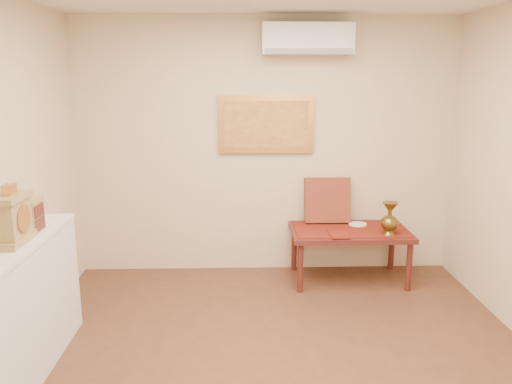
{
  "coord_description": "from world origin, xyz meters",
  "views": [
    {
      "loc": [
        -0.26,
        -3.0,
        2.07
      ],
      "look_at": [
        -0.14,
        1.15,
        1.12
      ],
      "focal_mm": 35.0,
      "sensor_mm": 36.0,
      "label": 1
    }
  ],
  "objects_px": {
    "wooden_chest": "(29,216)",
    "display_ledge": "(2,328)",
    "low_table": "(349,236)",
    "brass_urn_tall": "(390,215)",
    "mantel_clock": "(13,219)"
  },
  "relations": [
    {
      "from": "wooden_chest",
      "to": "display_ledge",
      "type": "bearing_deg",
      "value": -92.97
    },
    {
      "from": "wooden_chest",
      "to": "low_table",
      "type": "relative_size",
      "value": 0.2
    },
    {
      "from": "brass_urn_tall",
      "to": "mantel_clock",
      "type": "distance_m",
      "value": 3.34
    },
    {
      "from": "wooden_chest",
      "to": "mantel_clock",
      "type": "bearing_deg",
      "value": -88.92
    },
    {
      "from": "brass_urn_tall",
      "to": "display_ledge",
      "type": "relative_size",
      "value": 0.2
    },
    {
      "from": "wooden_chest",
      "to": "low_table",
      "type": "distance_m",
      "value": 3.04
    },
    {
      "from": "brass_urn_tall",
      "to": "wooden_chest",
      "type": "relative_size",
      "value": 1.64
    },
    {
      "from": "brass_urn_tall",
      "to": "low_table",
      "type": "height_order",
      "value": "brass_urn_tall"
    },
    {
      "from": "low_table",
      "to": "display_ledge",
      "type": "bearing_deg",
      "value": -144.9
    },
    {
      "from": "mantel_clock",
      "to": "low_table",
      "type": "xyz_separation_m",
      "value": [
        2.64,
        1.63,
        -0.67
      ]
    },
    {
      "from": "brass_urn_tall",
      "to": "mantel_clock",
      "type": "bearing_deg",
      "value": -154.27
    },
    {
      "from": "brass_urn_tall",
      "to": "wooden_chest",
      "type": "xyz_separation_m",
      "value": [
        -3.0,
        -1.18,
        0.35
      ]
    },
    {
      "from": "low_table",
      "to": "brass_urn_tall",
      "type": "bearing_deg",
      "value": -28.24
    },
    {
      "from": "mantel_clock",
      "to": "low_table",
      "type": "bearing_deg",
      "value": 31.64
    },
    {
      "from": "wooden_chest",
      "to": "low_table",
      "type": "xyz_separation_m",
      "value": [
        2.65,
        1.37,
        -0.62
      ]
    }
  ]
}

